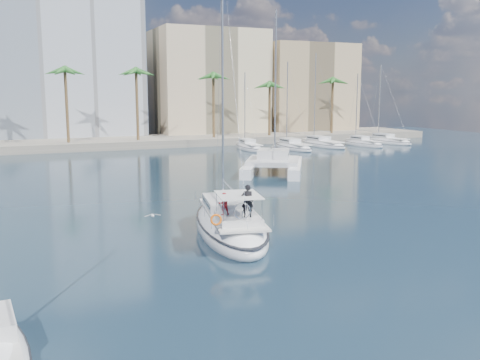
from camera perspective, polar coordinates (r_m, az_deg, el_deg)
name	(u,v)px	position (r m, az deg, el deg)	size (l,w,h in m)	color
ground	(271,245)	(30.98, 3.32, -6.91)	(160.00, 160.00, 0.00)	black
quay	(100,143)	(88.91, -14.73, 3.85)	(120.00, 14.00, 1.20)	gray
building_modern	(12,60)	(99.66, -23.14, 11.70)	(42.00, 16.00, 28.00)	silver
building_beige	(208,85)	(102.83, -3.38, 10.10)	(20.00, 14.00, 20.00)	#C8B78F
building_tan_right	(305,90)	(109.59, 6.99, 9.48)	(18.00, 12.00, 18.00)	tan
palm_centre	(101,81)	(84.60, -14.58, 10.17)	(3.60, 3.60, 12.30)	brown
palm_right	(298,83)	(96.07, 6.20, 10.28)	(3.60, 3.60, 12.30)	brown
main_sloop	(230,225)	(33.18, -1.07, -4.79)	(6.54, 13.02, 18.50)	white
catamaran	(273,162)	(58.32, 3.58, 1.94)	(11.30, 13.35, 17.47)	white
seagull	(153,215)	(34.15, -9.31, -3.74)	(1.05, 0.45, 0.19)	silver
moored_yacht_a	(249,150)	(81.24, 0.97, 3.24)	(2.72, 9.35, 11.90)	white
moored_yacht_b	(293,149)	(82.38, 5.67, 3.28)	(3.14, 10.78, 13.72)	white
moored_yacht_c	(322,146)	(87.40, 8.76, 3.57)	(3.55, 12.21, 15.54)	white
moored_yacht_d	(363,146)	(89.41, 12.98, 3.57)	(2.72, 9.35, 11.90)	white
moored_yacht_e	(387,143)	(94.95, 15.43, 3.79)	(3.14, 10.78, 13.72)	white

